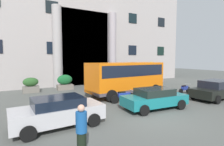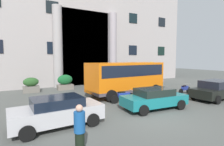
% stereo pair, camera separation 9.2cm
% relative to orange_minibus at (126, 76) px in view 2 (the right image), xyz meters
% --- Properties ---
extents(ground_plane, '(80.00, 64.00, 0.12)m').
position_rel_orange_minibus_xyz_m(ground_plane, '(-1.86, -5.50, -1.74)').
color(ground_plane, '#4F514D').
extents(office_building_facade, '(33.23, 9.76, 19.63)m').
position_rel_orange_minibus_xyz_m(office_building_facade, '(-1.86, 11.97, 8.12)').
color(office_building_facade, '#9D9693').
rests_on(office_building_facade, ground_plane).
extents(orange_minibus, '(6.83, 3.20, 2.82)m').
position_rel_orange_minibus_xyz_m(orange_minibus, '(0.00, 0.00, 0.00)').
color(orange_minibus, orange).
rests_on(orange_minibus, ground_plane).
extents(bus_stop_sign, '(0.44, 0.08, 2.81)m').
position_rel_orange_minibus_xyz_m(bus_stop_sign, '(4.58, 1.93, 0.05)').
color(bus_stop_sign, '#A0951B').
rests_on(bus_stop_sign, ground_plane).
extents(hedge_planter_far_west, '(2.07, 0.97, 1.26)m').
position_rel_orange_minibus_xyz_m(hedge_planter_far_west, '(8.22, 5.07, -1.07)').
color(hedge_planter_far_west, slate).
rests_on(hedge_planter_far_west, ground_plane).
extents(hedge_planter_far_east, '(1.57, 0.83, 1.53)m').
position_rel_orange_minibus_xyz_m(hedge_planter_far_east, '(-3.86, 5.34, -0.94)').
color(hedge_planter_far_east, '#6E655B').
rests_on(hedge_planter_far_east, ground_plane).
extents(hedge_planter_entrance_left, '(1.41, 0.79, 1.41)m').
position_rel_orange_minibus_xyz_m(hedge_planter_entrance_left, '(-7.03, 5.38, -1.00)').
color(hedge_planter_entrance_left, '#656159').
rests_on(hedge_planter_entrance_left, ground_plane).
extents(parked_hatchback_near, '(4.62, 2.22, 1.48)m').
position_rel_orange_minibus_xyz_m(parked_hatchback_near, '(5.44, -4.61, -0.93)').
color(parked_hatchback_near, black).
rests_on(parked_hatchback_near, ground_plane).
extents(parked_estate_mid, '(4.19, 2.15, 1.39)m').
position_rel_orange_minibus_xyz_m(parked_estate_mid, '(-6.66, -4.25, -0.96)').
color(parked_estate_mid, '#B3B1B5').
rests_on(parked_estate_mid, ground_plane).
extents(parked_coupe_end, '(4.22, 2.16, 1.31)m').
position_rel_orange_minibus_xyz_m(parked_coupe_end, '(-0.70, -4.28, -1.00)').
color(parked_coupe_end, '#156A6F').
rests_on(parked_coupe_end, ground_plane).
extents(motorcycle_far_end, '(2.01, 0.58, 0.89)m').
position_rel_orange_minibus_xyz_m(motorcycle_far_end, '(-1.57, -2.05, -1.22)').
color(motorcycle_far_end, black).
rests_on(motorcycle_far_end, ground_plane).
extents(motorcycle_near_kerb, '(2.01, 0.77, 0.89)m').
position_rel_orange_minibus_xyz_m(motorcycle_near_kerb, '(-6.27, -2.15, -1.22)').
color(motorcycle_near_kerb, black).
rests_on(motorcycle_near_kerb, ground_plane).
extents(scooter_by_planter, '(2.01, 0.71, 0.89)m').
position_rel_orange_minibus_xyz_m(scooter_by_planter, '(4.69, -2.28, -1.22)').
color(scooter_by_planter, black).
rests_on(scooter_by_planter, ground_plane).
extents(pedestrian_woman_dark_dress, '(0.36, 0.36, 1.75)m').
position_rel_orange_minibus_xyz_m(pedestrian_woman_dark_dress, '(-6.61, -7.32, -0.80)').
color(pedestrian_woman_dark_dress, black).
rests_on(pedestrian_woman_dark_dress, ground_plane).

